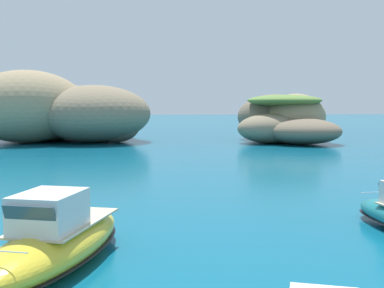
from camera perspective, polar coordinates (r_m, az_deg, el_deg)
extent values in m
ellipsoid|color=#84755B|center=(71.97, -15.19, 3.61)|extent=(21.69, 21.74, 7.90)
ellipsoid|color=#84755B|center=(73.18, -11.78, 2.63)|extent=(17.59, 16.17, 5.16)
ellipsoid|color=#9E8966|center=(73.07, -16.69, 3.07)|extent=(22.51, 25.77, 6.57)
ellipsoid|color=#9E8966|center=(67.99, -18.49, 4.13)|extent=(20.18, 19.35, 9.45)
ellipsoid|color=#84755B|center=(66.81, -11.20, 3.46)|extent=(20.50, 20.39, 7.55)
ellipsoid|color=#756651|center=(65.80, -8.68, 2.05)|extent=(8.47, 8.99, 4.29)
ellipsoid|color=#9E8966|center=(68.83, 11.90, 3.02)|extent=(12.26, 13.04, 6.45)
ellipsoid|color=#756651|center=(71.03, 9.53, 3.11)|extent=(11.80, 12.04, 6.42)
ellipsoid|color=#756651|center=(63.82, 12.56, 1.46)|extent=(13.35, 13.50, 3.30)
ellipsoid|color=#84755B|center=(64.63, 9.06, 1.78)|extent=(10.56, 9.22, 3.80)
ellipsoid|color=olive|center=(67.21, 10.61, 4.96)|extent=(9.91, 9.01, 1.53)
ellipsoid|color=yellow|center=(16.81, -15.37, -11.17)|extent=(4.72, 8.65, 1.41)
ellipsoid|color=black|center=(16.90, -15.34, -12.20)|extent=(4.82, 8.82, 0.17)
cube|color=#C6B793|center=(17.19, -14.47, -8.72)|extent=(3.31, 4.97, 0.06)
cube|color=silver|center=(16.16, -16.13, -7.42)|extent=(2.32, 2.72, 1.16)
cube|color=#2D4756|center=(15.12, -18.23, -7.86)|extent=(1.62, 0.71, 0.62)
cylinder|color=silver|center=(23.90, 20.28, -5.24)|extent=(1.39, 0.25, 0.04)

